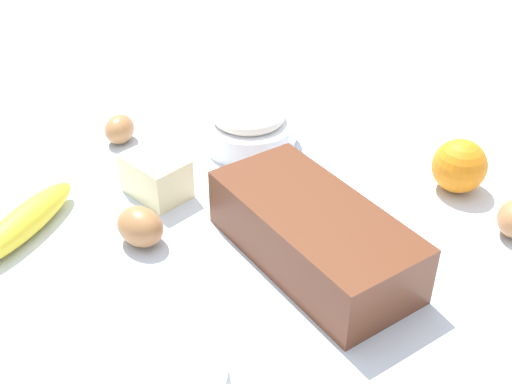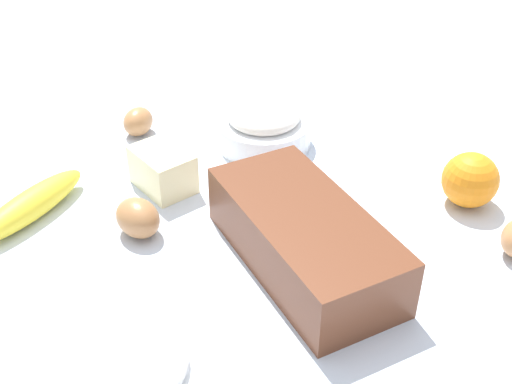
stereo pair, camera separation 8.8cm
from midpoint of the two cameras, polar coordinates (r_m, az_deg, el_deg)
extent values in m
cube|color=silver|center=(0.91, -2.77, -2.69)|extent=(2.40, 2.40, 0.02)
cube|color=brown|center=(0.80, 1.90, -3.80)|extent=(0.30, 0.17, 0.08)
cube|color=black|center=(0.80, 1.90, -3.57)|extent=(0.28, 0.15, 0.07)
cylinder|color=white|center=(1.05, -3.01, 5.12)|extent=(0.15, 0.15, 0.04)
torus|color=white|center=(1.04, -3.04, 5.99)|extent=(0.15, 0.15, 0.01)
ellipsoid|color=white|center=(1.04, -3.07, 6.64)|extent=(0.12, 0.12, 0.04)
torus|color=white|center=(0.65, -11.14, -16.08)|extent=(0.14, 0.14, 0.01)
ellipsoid|color=white|center=(0.64, -11.27, -15.38)|extent=(0.10, 0.10, 0.04)
ellipsoid|color=yellow|center=(0.92, -22.10, -2.52)|extent=(0.12, 0.19, 0.04)
sphere|color=orange|center=(0.96, 14.81, 2.12)|extent=(0.08, 0.08, 0.08)
cube|color=#F4EDB2|center=(0.94, -11.33, 1.28)|extent=(0.09, 0.07, 0.06)
ellipsoid|color=#AB7346|center=(0.86, -12.94, -3.05)|extent=(0.07, 0.06, 0.05)
ellipsoid|color=#AF7647|center=(1.09, -14.07, 5.26)|extent=(0.07, 0.07, 0.05)
camera|label=1|loc=(0.04, -92.86, -2.00)|focal=46.02mm
camera|label=2|loc=(0.04, 87.14, 2.00)|focal=46.02mm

